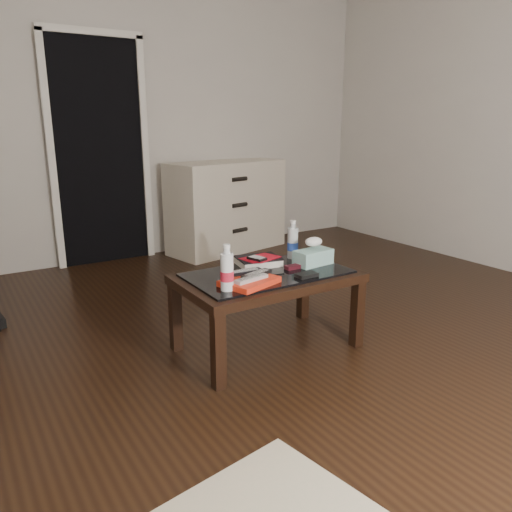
{
  "coord_description": "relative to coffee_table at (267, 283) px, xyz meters",
  "views": [
    {
      "loc": [
        -1.65,
        -2.17,
        1.29
      ],
      "look_at": [
        -0.2,
        0.14,
        0.55
      ],
      "focal_mm": 35.0,
      "sensor_mm": 36.0,
      "label": 1
    }
  ],
  "objects": [
    {
      "name": "ground",
      "position": [
        0.16,
        -0.08,
        -0.4
      ],
      "size": [
        5.0,
        5.0,
        0.0
      ],
      "primitive_type": "plane",
      "color": "black",
      "rests_on": "ground"
    },
    {
      "name": "room_shell",
      "position": [
        0.16,
        -0.08,
        1.22
      ],
      "size": [
        5.0,
        5.0,
        5.0
      ],
      "color": "#BAB3AB",
      "rests_on": "ground"
    },
    {
      "name": "doorway",
      "position": [
        -0.24,
        2.39,
        0.63
      ],
      "size": [
        0.9,
        0.08,
        2.07
      ],
      "color": "black",
      "rests_on": "ground"
    },
    {
      "name": "coffee_table",
      "position": [
        0.0,
        0.0,
        0.0
      ],
      "size": [
        1.0,
        0.6,
        0.46
      ],
      "color": "black",
      "rests_on": "ground"
    },
    {
      "name": "dresser",
      "position": [
        0.93,
        2.15,
        0.05
      ],
      "size": [
        1.28,
        0.73,
        0.9
      ],
      "rotation": [
        0.0,
        0.0,
        0.2
      ],
      "color": "beige",
      "rests_on": "ground"
    },
    {
      "name": "magazines",
      "position": [
        -0.2,
        -0.13,
        0.08
      ],
      "size": [
        0.33,
        0.28,
        0.03
      ],
      "primitive_type": "cube",
      "rotation": [
        0.0,
        0.0,
        0.3
      ],
      "color": "red",
      "rests_on": "coffee_table"
    },
    {
      "name": "remote_silver",
      "position": [
        -0.21,
        -0.16,
        0.11
      ],
      "size": [
        0.21,
        0.09,
        0.02
      ],
      "primitive_type": "cube",
      "rotation": [
        0.0,
        0.0,
        0.2
      ],
      "color": "#A1A0A5",
      "rests_on": "magazines"
    },
    {
      "name": "remote_black_front",
      "position": [
        -0.14,
        -0.11,
        0.11
      ],
      "size": [
        0.21,
        0.11,
        0.02
      ],
      "primitive_type": "cube",
      "rotation": [
        0.0,
        0.0,
        0.3
      ],
      "color": "black",
      "rests_on": "magazines"
    },
    {
      "name": "remote_black_back",
      "position": [
        -0.17,
        -0.04,
        0.11
      ],
      "size": [
        0.2,
        0.06,
        0.02
      ],
      "primitive_type": "cube",
      "rotation": [
        0.0,
        0.0,
        -0.06
      ],
      "color": "black",
      "rests_on": "magazines"
    },
    {
      "name": "textbook",
      "position": [
        0.04,
        0.15,
        0.09
      ],
      "size": [
        0.28,
        0.24,
        0.05
      ],
      "primitive_type": "cube",
      "rotation": [
        0.0,
        0.0,
        -0.18
      ],
      "color": "black",
      "rests_on": "coffee_table"
    },
    {
      "name": "dvd_mailers",
      "position": [
        0.02,
        0.14,
        0.11
      ],
      "size": [
        0.21,
        0.16,
        0.01
      ],
      "primitive_type": "cube",
      "rotation": [
        0.0,
        0.0,
        0.14
      ],
      "color": "#AB0B1A",
      "rests_on": "textbook"
    },
    {
      "name": "ipod",
      "position": [
        -0.01,
        0.1,
        0.12
      ],
      "size": [
        0.09,
        0.12,
        0.02
      ],
      "primitive_type": "cube",
      "rotation": [
        0.0,
        0.0,
        0.28
      ],
      "color": "black",
      "rests_on": "dvd_mailers"
    },
    {
      "name": "flip_phone",
      "position": [
        0.16,
        -0.02,
        0.08
      ],
      "size": [
        0.09,
        0.05,
        0.02
      ],
      "primitive_type": "cube",
      "rotation": [
        0.0,
        0.0,
        0.0
      ],
      "color": "#330B12",
      "rests_on": "coffee_table"
    },
    {
      "name": "wallet",
      "position": [
        0.14,
        -0.18,
        0.07
      ],
      "size": [
        0.12,
        0.07,
        0.02
      ],
      "primitive_type": "cube",
      "rotation": [
        0.0,
        0.0,
        -0.0
      ],
      "color": "black",
      "rests_on": "coffee_table"
    },
    {
      "name": "water_bottle_left",
      "position": [
        -0.34,
        -0.15,
        0.18
      ],
      "size": [
        0.08,
        0.08,
        0.24
      ],
      "primitive_type": "cylinder",
      "rotation": [
        0.0,
        0.0,
        -0.2
      ],
      "color": "white",
      "rests_on": "coffee_table"
    },
    {
      "name": "water_bottle_right",
      "position": [
        0.3,
        0.17,
        0.18
      ],
      "size": [
        0.07,
        0.07,
        0.24
      ],
      "primitive_type": "cylinder",
      "rotation": [
        0.0,
        0.0,
        0.11
      ],
      "color": "silver",
      "rests_on": "coffee_table"
    },
    {
      "name": "tissue_box",
      "position": [
        0.32,
        -0.01,
        0.11
      ],
      "size": [
        0.24,
        0.14,
        0.09
      ],
      "primitive_type": "cube",
      "rotation": [
        0.0,
        0.0,
        0.1
      ],
      "color": "teal",
      "rests_on": "coffee_table"
    }
  ]
}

